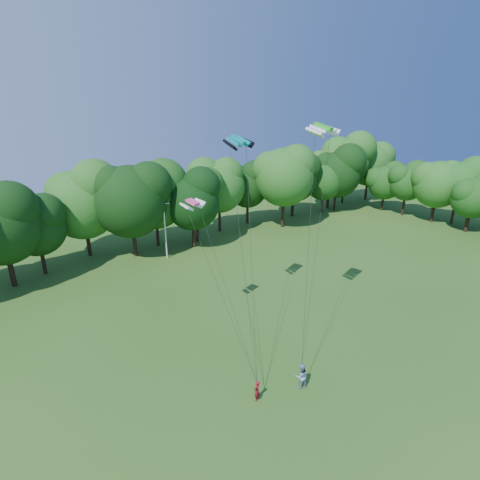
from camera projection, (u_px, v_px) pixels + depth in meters
ground at (381, 430)px, 22.85m from camera, size 160.00×160.00×0.00m
utility_pole at (165, 230)px, 46.53m from camera, size 1.45×0.34×7.32m
kite_flyer_left at (257, 391)px, 24.89m from camera, size 0.66×0.56×1.53m
kite_flyer_right at (301, 376)px, 25.97m from camera, size 1.09×0.95×1.90m
kite_teal at (238, 139)px, 29.42m from camera, size 3.10×2.17×0.68m
kite_green at (323, 126)px, 27.05m from camera, size 3.32×2.17×0.57m
kite_pink at (193, 202)px, 28.88m from camera, size 2.24×1.59×0.41m
tree_back_center at (192, 196)px, 49.11m from camera, size 7.92×7.92×11.52m
tree_back_east at (331, 166)px, 67.72m from camera, size 8.53×8.53×12.41m
tree_flank_east at (459, 182)px, 58.74m from camera, size 7.64×7.64×11.11m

